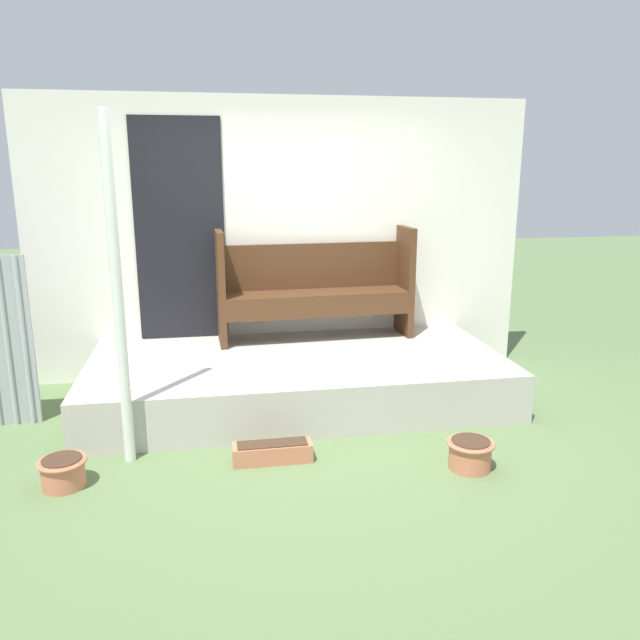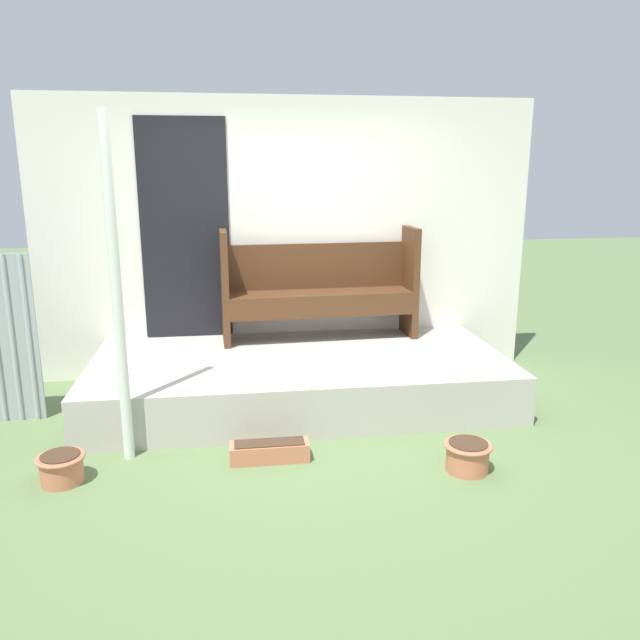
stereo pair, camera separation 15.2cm
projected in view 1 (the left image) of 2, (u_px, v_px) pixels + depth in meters
The scene contains 8 objects.
ground_plane at pixel (308, 441), 4.61m from camera, with size 24.00×24.00×0.00m, color #5B7547.
porch_slab at pixel (298, 379), 5.35m from camera, with size 3.49×1.64×0.40m.
house_wall at pixel (280, 239), 5.89m from camera, with size 4.69×0.08×2.60m.
support_post at pixel (118, 295), 4.03m from camera, with size 0.07×0.07×2.33m.
bench at pixel (315, 284), 5.78m from camera, with size 1.81×0.47×1.03m.
flower_pot_left at pixel (63, 471), 3.93m from camera, with size 0.31×0.31×0.19m.
flower_pot_middle at pixel (470, 453), 4.17m from camera, with size 0.32×0.32×0.20m.
planter_box_rect at pixel (272, 452), 4.28m from camera, with size 0.54×0.16×0.14m.
Camera 1 is at (-0.66, -4.21, 1.98)m, focal length 35.00 mm.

